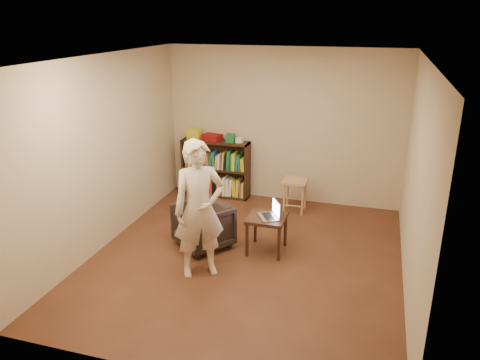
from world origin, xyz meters
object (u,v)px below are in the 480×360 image
(bookshelf, at_px, (216,171))
(armchair, at_px, (203,226))
(stool, at_px, (295,186))
(side_table, at_px, (267,222))
(laptop, at_px, (272,213))
(person, at_px, (199,210))

(bookshelf, xyz_separation_m, armchair, (0.49, -1.94, -0.13))
(stool, xyz_separation_m, armchair, (-1.00, -1.60, -0.13))
(bookshelf, distance_m, stool, 1.52)
(bookshelf, xyz_separation_m, side_table, (1.36, -1.81, -0.01))
(armchair, distance_m, laptop, 0.98)
(side_table, distance_m, laptop, 0.16)
(armchair, relative_size, side_table, 1.34)
(laptop, xyz_separation_m, person, (-0.71, -0.79, 0.29))
(laptop, bearing_deg, bookshelf, -172.30)
(laptop, bearing_deg, stool, 147.26)
(side_table, relative_size, laptop, 1.34)
(stool, relative_size, armchair, 0.79)
(armchair, height_order, side_table, armchair)
(armchair, height_order, laptop, laptop)
(bookshelf, height_order, stool, bookshelf)
(bookshelf, height_order, armchair, bookshelf)
(bookshelf, bearing_deg, person, -74.76)
(laptop, distance_m, person, 1.11)
(laptop, bearing_deg, armchair, -113.03)
(bookshelf, bearing_deg, stool, -12.86)
(bookshelf, relative_size, armchair, 1.74)
(side_table, bearing_deg, stool, 85.34)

